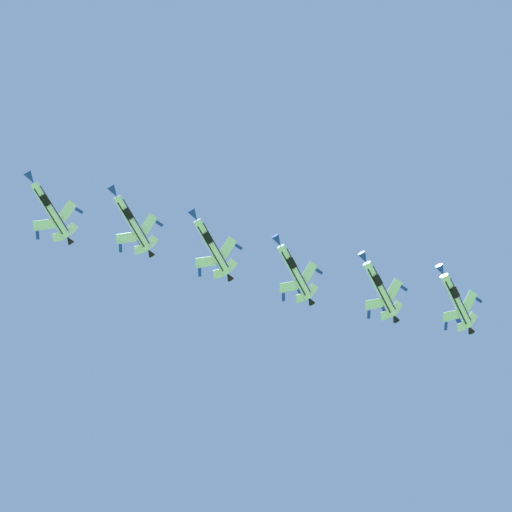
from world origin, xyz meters
TOP-DOWN VIEW (x-y plane):
  - fighter_jet_lead at (-44.08, 7.93)m, footprint 9.13×15.95m
  - fighter_jet_left_wing at (-30.44, 16.01)m, footprint 9.16×15.95m
  - fighter_jet_right_wing at (-17.12, 25.24)m, footprint 9.63×15.95m
  - fighter_jet_left_outer at (-3.83, 35.80)m, footprint 9.39×15.95m
  - fighter_jet_right_outer at (10.76, 44.15)m, footprint 9.59×15.95m
  - fighter_jet_trail_slot at (24.24, 52.22)m, footprint 9.55×15.95m

SIDE VIEW (x-z plane):
  - fighter_jet_right_outer at x=10.76m, z-range 132.78..138.04m
  - fighter_jet_trail_slot at x=24.24m, z-range 134.08..139.38m
  - fighter_jet_right_wing at x=-17.12m, z-range 134.25..139.48m
  - fighter_jet_left_outer at x=-3.83m, z-range 135.02..140.41m
  - fighter_jet_lead at x=-44.08m, z-range 135.84..141.41m
  - fighter_jet_left_wing at x=-30.44m, z-range 136.92..142.44m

